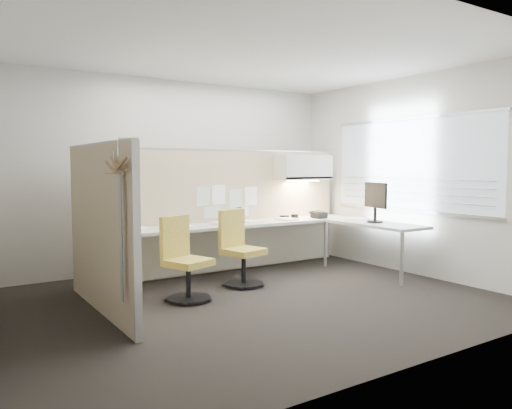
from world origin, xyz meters
TOP-DOWN VIEW (x-y plane):
  - floor at (0.00, 0.00)m, footprint 5.50×4.50m
  - ceiling at (0.00, 0.00)m, footprint 5.50×4.50m
  - wall_back at (0.00, 2.25)m, footprint 5.50×0.02m
  - wall_front at (0.00, -2.25)m, footprint 5.50×0.02m
  - wall_right at (2.75, 0.00)m, footprint 0.02×4.50m
  - window_pane at (2.73, 0.00)m, footprint 0.01×2.80m
  - partition_back at (0.55, 1.60)m, footprint 4.10×0.06m
  - partition_left at (-1.50, 0.50)m, footprint 0.06×2.20m
  - desk at (0.93, 1.13)m, footprint 4.00×2.07m
  - overhead_bin at (1.90, 1.39)m, footprint 0.90×0.36m
  - task_light_strip at (1.90, 1.39)m, footprint 0.60×0.06m
  - pinned_papers at (0.63, 1.57)m, footprint 1.01×0.00m
  - poster at (-1.05, 1.57)m, footprint 0.28×0.00m
  - chair_left at (-0.58, 0.45)m, footprint 0.57×0.58m
  - chair_right at (0.33, 0.71)m, footprint 0.54×0.56m
  - monitor at (2.30, 0.26)m, footprint 0.22×0.53m
  - phone at (2.02, 1.14)m, footprint 0.23×0.21m
  - stapler at (1.54, 1.39)m, footprint 0.14×0.09m
  - tape_dispenser at (1.72, 1.36)m, footprint 0.11×0.08m
  - coat_hook at (-1.58, -0.36)m, footprint 0.18×0.49m
  - paper_stack_0 at (-0.80, 1.30)m, footprint 0.29×0.35m
  - paper_stack_1 at (-0.21, 1.24)m, footprint 0.27×0.33m
  - paper_stack_2 at (0.38, 1.24)m, footprint 0.23×0.30m
  - paper_stack_3 at (0.89, 1.35)m, footprint 0.24×0.31m
  - paper_stack_4 at (1.47, 1.24)m, footprint 0.26×0.32m
  - paper_stack_5 at (2.40, 0.71)m, footprint 0.24×0.31m

SIDE VIEW (x-z plane):
  - floor at x=0.00m, z-range -0.01..0.00m
  - chair_left at x=-0.58m, z-range -0.03..0.91m
  - chair_right at x=0.33m, z-range -0.03..0.92m
  - desk at x=0.93m, z-range 0.24..0.97m
  - paper_stack_3 at x=0.89m, z-range 0.73..0.74m
  - paper_stack_1 at x=-0.21m, z-range 0.73..0.75m
  - paper_stack_5 at x=2.40m, z-range 0.73..0.75m
  - paper_stack_4 at x=1.47m, z-range 0.73..0.75m
  - paper_stack_0 at x=-0.80m, z-range 0.73..0.76m
  - paper_stack_2 at x=0.38m, z-range 0.73..0.76m
  - stapler at x=1.54m, z-range 0.73..0.78m
  - tape_dispenser at x=1.72m, z-range 0.73..0.79m
  - phone at x=2.02m, z-range 0.72..0.84m
  - partition_back at x=0.55m, z-range 0.00..1.75m
  - partition_left at x=-1.50m, z-range 0.00..1.75m
  - pinned_papers at x=0.63m, z-range 0.80..1.27m
  - monitor at x=2.30m, z-range 0.77..1.34m
  - task_light_strip at x=1.90m, z-range 1.29..1.31m
  - wall_back at x=0.00m, z-range 0.00..2.80m
  - wall_front at x=0.00m, z-range 0.00..2.80m
  - wall_right at x=2.75m, z-range 0.00..2.80m
  - coat_hook at x=-1.58m, z-range 0.68..2.13m
  - poster at x=-1.05m, z-range 1.24..1.59m
  - overhead_bin at x=1.90m, z-range 1.32..1.70m
  - window_pane at x=2.73m, z-range 0.90..2.20m
  - ceiling at x=0.00m, z-range 2.80..2.81m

